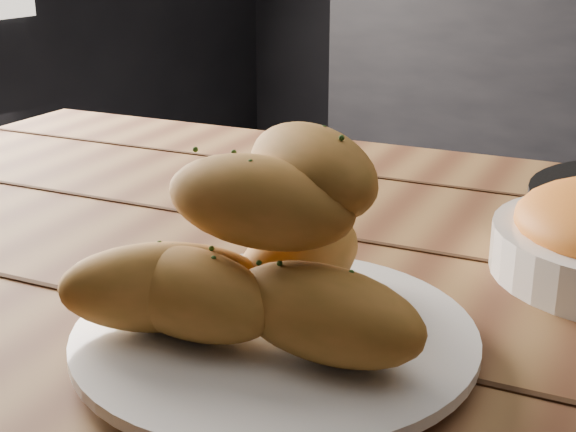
# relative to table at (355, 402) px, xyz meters

# --- Properties ---
(table) EXTENTS (1.37, 0.92, 0.75)m
(table) POSITION_rel_table_xyz_m (0.00, 0.00, 0.00)
(table) COLOR brown
(table) RESTS_ON ground
(plate) EXTENTS (0.27, 0.27, 0.02)m
(plate) POSITION_rel_table_xyz_m (-0.02, -0.12, 0.11)
(plate) COLOR white
(plate) RESTS_ON table
(bread_rolls) EXTENTS (0.25, 0.21, 0.13)m
(bread_rolls) POSITION_rel_table_xyz_m (-0.03, -0.12, 0.17)
(bread_rolls) COLOR #B57632
(bread_rolls) RESTS_ON plate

